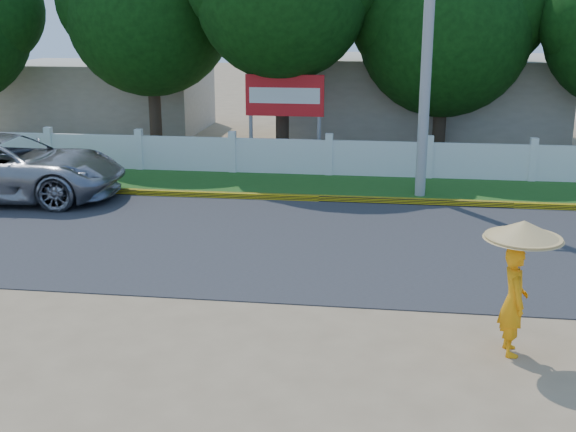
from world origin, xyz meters
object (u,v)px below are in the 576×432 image
(utility_pole, at_px, (428,39))
(billboard, at_px, (285,100))
(vehicle, at_px, (7,167))
(monk_with_parasol, at_px, (518,268))

(utility_pole, distance_m, billboard, 5.71)
(vehicle, bearing_deg, utility_pole, -85.75)
(utility_pole, relative_size, monk_with_parasol, 4.09)
(monk_with_parasol, relative_size, billboard, 0.69)
(billboard, bearing_deg, monk_with_parasol, -67.75)
(monk_with_parasol, height_order, billboard, billboard)
(utility_pole, xyz_separation_m, billboard, (-4.19, 3.31, -2.02))
(utility_pole, height_order, monk_with_parasol, utility_pole)
(billboard, bearing_deg, utility_pole, -38.31)
(vehicle, relative_size, monk_with_parasol, 3.04)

